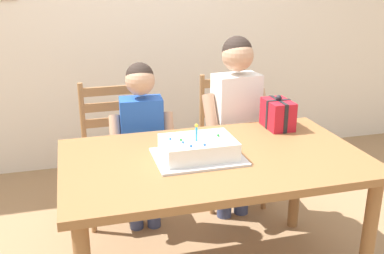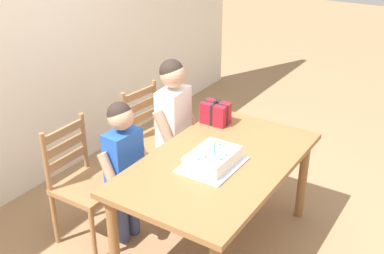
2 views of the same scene
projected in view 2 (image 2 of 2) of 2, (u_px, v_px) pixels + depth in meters
The scene contains 9 objects.
ground_plane at pixel (217, 245), 3.51m from camera, with size 20.00×20.00×0.00m, color #997551.
back_wall at pixel (28, 41), 3.83m from camera, with size 6.40×0.11×2.60m.
dining_table at pixel (219, 171), 3.23m from camera, with size 1.54×0.92×0.74m.
birthday_cake at pixel (213, 159), 3.11m from camera, with size 0.44×0.34×0.19m.
gift_box_red_large at pixel (216, 113), 3.69m from camera, with size 0.15×0.22×0.21m.
chair_left at pixel (84, 183), 3.42m from camera, with size 0.43×0.43×0.92m.
chair_right at pixel (154, 139), 4.07m from camera, with size 0.45×0.45×0.92m.
child_older at pixel (174, 118), 3.75m from camera, with size 0.47×0.27×1.25m.
child_younger at pixel (124, 160), 3.32m from camera, with size 0.41×0.24×1.12m.
Camera 2 is at (-2.44, -1.35, 2.32)m, focal length 43.79 mm.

